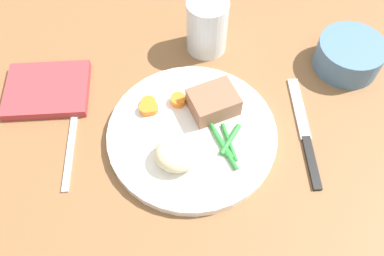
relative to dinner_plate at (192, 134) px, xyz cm
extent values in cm
cube|color=brown|center=(-0.75, 3.43, -1.80)|extent=(120.00, 90.00, 2.00)
cylinder|color=white|center=(0.00, 0.00, 0.00)|extent=(26.24, 26.24, 1.60)
cube|color=#936047|center=(3.54, 4.13, 2.56)|extent=(8.68, 7.84, 3.52)
ellipsoid|color=beige|center=(-2.36, -4.72, 2.64)|extent=(6.57, 6.03, 3.69)
cylinder|color=orange|center=(-1.93, 5.60, 1.44)|extent=(2.43, 2.43, 1.28)
cylinder|color=orange|center=(-6.21, 4.24, 1.37)|extent=(2.20, 2.20, 1.15)
cylinder|color=orange|center=(-6.71, 5.47, 1.20)|extent=(2.43, 2.43, 0.80)
cylinder|color=orange|center=(-6.94, 4.21, 1.39)|extent=(2.38, 2.38, 1.18)
cylinder|color=#2D8C38|center=(4.51, -2.47, 1.13)|extent=(3.07, 5.64, 0.67)
cylinder|color=#2D8C38|center=(5.70, -1.92, 1.22)|extent=(3.84, 5.29, 0.84)
cylinder|color=#2D8C38|center=(5.48, -2.33, 1.12)|extent=(2.08, 6.60, 0.65)
cylinder|color=#2D8C38|center=(3.71, -1.10, 1.14)|extent=(3.28, 7.61, 0.69)
cylinder|color=#2D8C38|center=(4.78, -3.74, 1.18)|extent=(3.38, 6.73, 0.75)
cube|color=silver|center=(-18.78, -2.00, -0.60)|extent=(1.00, 13.00, 0.40)
cube|color=silver|center=(-19.38, 6.30, -0.60)|extent=(0.24, 3.60, 0.40)
cube|color=silver|center=(-18.98, 6.30, -0.60)|extent=(0.24, 3.60, 0.40)
cube|color=silver|center=(-18.58, 6.30, -0.60)|extent=(0.24, 3.60, 0.40)
cube|color=silver|center=(-18.18, 6.30, -0.60)|extent=(0.24, 3.60, 0.40)
cube|color=black|center=(17.76, -5.50, -0.60)|extent=(1.30, 9.00, 0.64)
cube|color=silver|center=(17.76, 4.50, -0.60)|extent=(1.70, 12.00, 0.40)
cylinder|color=silver|center=(3.52, 19.12, 4.21)|extent=(7.14, 7.14, 10.02)
cylinder|color=silver|center=(3.52, 19.12, 1.31)|extent=(6.57, 6.57, 4.21)
cylinder|color=#4C7299|center=(27.58, 13.48, 1.75)|extent=(11.25, 11.25, 5.09)
cylinder|color=#4C8C42|center=(27.58, 13.48, 2.89)|extent=(9.56, 9.56, 2.80)
cube|color=#B2383D|center=(-23.73, 9.92, -0.03)|extent=(13.80, 11.21, 1.53)
camera|label=1|loc=(-1.58, -32.60, 53.56)|focal=37.80mm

